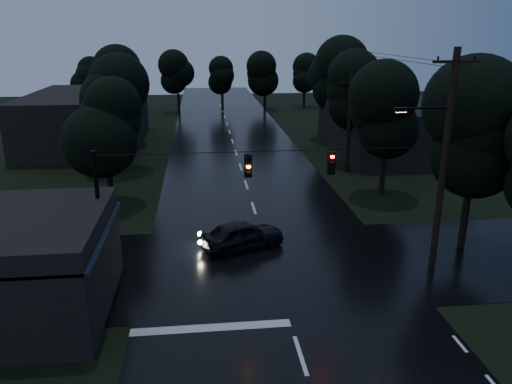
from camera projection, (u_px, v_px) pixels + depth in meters
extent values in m
cube|color=black|center=(241.00, 167.00, 40.74)|extent=(12.00, 120.00, 0.02)
cube|color=black|center=(272.00, 265.00, 23.72)|extent=(60.00, 9.00, 0.02)
cube|color=black|center=(22.00, 237.00, 18.84)|extent=(6.00, 7.00, 0.12)
cube|color=black|center=(103.00, 233.00, 19.15)|extent=(0.30, 7.00, 0.15)
cylinder|color=black|center=(86.00, 314.00, 16.82)|extent=(0.10, 0.10, 3.00)
cylinder|color=black|center=(114.00, 243.00, 22.49)|extent=(0.10, 0.10, 3.00)
cube|color=#EACC5D|center=(96.00, 268.00, 17.95)|extent=(0.06, 1.60, 0.50)
cube|color=#EACC5D|center=(109.00, 238.00, 20.50)|extent=(0.06, 1.20, 0.50)
cube|color=black|center=(390.00, 128.00, 45.33)|extent=(10.00, 14.00, 4.40)
cube|color=black|center=(87.00, 119.00, 47.94)|extent=(10.00, 16.00, 5.00)
cylinder|color=black|center=(444.00, 164.00, 22.03)|extent=(0.30, 0.30, 10.00)
cube|color=black|center=(456.00, 62.00, 20.67)|extent=(2.00, 0.12, 0.12)
cylinder|color=black|center=(426.00, 108.00, 21.14)|extent=(2.20, 0.10, 0.10)
cube|color=black|center=(401.00, 110.00, 21.04)|extent=(0.60, 0.25, 0.18)
cube|color=#FFB266|center=(401.00, 112.00, 21.07)|extent=(0.45, 0.18, 0.03)
cylinder|color=black|center=(349.00, 124.00, 38.57)|extent=(0.30, 0.30, 7.50)
cube|color=black|center=(351.00, 83.00, 37.60)|extent=(2.00, 0.12, 0.12)
cylinder|color=black|center=(100.00, 220.00, 21.05)|extent=(0.18, 0.18, 6.00)
cylinder|color=black|center=(276.00, 151.00, 20.99)|extent=(15.00, 0.03, 0.03)
cube|color=black|center=(248.00, 166.00, 21.04)|extent=(0.32, 0.25, 1.00)
sphere|color=orange|center=(248.00, 166.00, 20.90)|extent=(0.18, 0.18, 0.18)
cube|color=black|center=(331.00, 163.00, 21.43)|extent=(0.32, 0.25, 1.00)
sphere|color=#FF0C07|center=(332.00, 164.00, 21.28)|extent=(0.18, 0.18, 0.18)
cylinder|color=black|center=(464.00, 221.00, 25.29)|extent=(0.36, 0.36, 2.80)
sphere|color=black|center=(473.00, 156.00, 24.25)|extent=(4.48, 4.48, 4.48)
sphere|color=black|center=(476.00, 132.00, 23.88)|extent=(4.48, 4.48, 4.48)
sphere|color=black|center=(480.00, 107.00, 23.51)|extent=(4.48, 4.48, 4.48)
cylinder|color=black|center=(110.00, 185.00, 31.84)|extent=(0.36, 0.36, 2.45)
sphere|color=black|center=(106.00, 139.00, 30.92)|extent=(3.92, 3.92, 3.92)
sphere|color=black|center=(105.00, 123.00, 30.60)|extent=(3.92, 3.92, 3.92)
sphere|color=black|center=(103.00, 105.00, 30.28)|extent=(3.92, 3.92, 3.92)
cylinder|color=black|center=(119.00, 155.00, 39.31)|extent=(0.36, 0.36, 2.62)
sphere|color=black|center=(116.00, 114.00, 38.33)|extent=(4.20, 4.20, 4.20)
sphere|color=black|center=(114.00, 100.00, 37.99)|extent=(4.20, 4.20, 4.20)
sphere|color=black|center=(113.00, 85.00, 37.64)|extent=(4.20, 4.20, 4.20)
cylinder|color=black|center=(128.00, 130.00, 48.68)|extent=(0.36, 0.36, 2.80)
sphere|color=black|center=(125.00, 95.00, 47.63)|extent=(4.48, 4.48, 4.48)
sphere|color=black|center=(124.00, 82.00, 47.26)|extent=(4.48, 4.48, 4.48)
sphere|color=black|center=(123.00, 69.00, 46.89)|extent=(4.48, 4.48, 4.48)
cylinder|color=black|center=(383.00, 175.00, 33.72)|extent=(0.36, 0.36, 2.62)
sphere|color=black|center=(386.00, 129.00, 32.74)|extent=(4.20, 4.20, 4.20)
sphere|color=black|center=(388.00, 111.00, 32.40)|extent=(4.20, 4.20, 4.20)
sphere|color=black|center=(389.00, 94.00, 32.05)|extent=(4.20, 4.20, 4.20)
cylinder|color=black|center=(356.00, 148.00, 41.32)|extent=(0.36, 0.36, 2.80)
sphere|color=black|center=(358.00, 106.00, 40.28)|extent=(4.48, 4.48, 4.48)
sphere|color=black|center=(359.00, 91.00, 39.91)|extent=(4.48, 4.48, 4.48)
sphere|color=black|center=(360.00, 76.00, 39.54)|extent=(4.48, 4.48, 4.48)
cylinder|color=black|center=(332.00, 125.00, 50.82)|extent=(0.36, 0.36, 2.97)
sphere|color=black|center=(334.00, 89.00, 49.70)|extent=(4.76, 4.76, 4.76)
sphere|color=black|center=(334.00, 76.00, 49.31)|extent=(4.76, 4.76, 4.76)
sphere|color=black|center=(335.00, 63.00, 48.92)|extent=(4.76, 4.76, 4.76)
imported|color=black|center=(242.00, 235.00, 25.38)|extent=(4.60, 3.13, 1.45)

